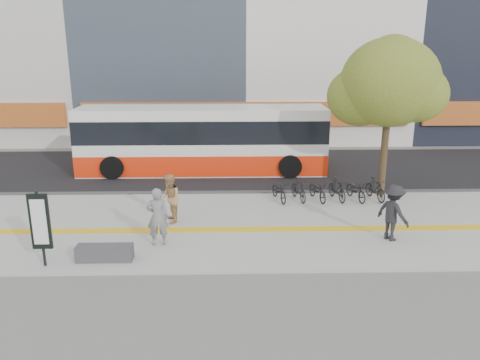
{
  "coord_description": "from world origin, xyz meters",
  "views": [
    {
      "loc": [
        0.98,
        -13.85,
        6.18
      ],
      "look_at": [
        1.36,
        2.0,
        1.51
      ],
      "focal_mm": 35.84,
      "sensor_mm": 36.0,
      "label": 1
    }
  ],
  "objects_px": {
    "signboard": "(40,223)",
    "pedestrian_tan": "(170,199)",
    "pedestrian_dark": "(393,213)",
    "seated_woman": "(157,217)",
    "bus": "(202,142)",
    "street_tree": "(388,84)",
    "bench": "(105,253)"
  },
  "relations": [
    {
      "from": "bus",
      "to": "pedestrian_dark",
      "type": "xyz_separation_m",
      "value": [
        6.37,
        -8.42,
        -0.53
      ]
    },
    {
      "from": "bench",
      "to": "pedestrian_tan",
      "type": "bearing_deg",
      "value": 62.15
    },
    {
      "from": "pedestrian_tan",
      "to": "pedestrian_dark",
      "type": "bearing_deg",
      "value": 61.61
    },
    {
      "from": "seated_woman",
      "to": "signboard",
      "type": "bearing_deg",
      "value": 19.81
    },
    {
      "from": "street_tree",
      "to": "pedestrian_dark",
      "type": "relative_size",
      "value": 3.5
    },
    {
      "from": "signboard",
      "to": "pedestrian_tan",
      "type": "xyz_separation_m",
      "value": [
        3.15,
        3.23,
        -0.43
      ]
    },
    {
      "from": "pedestrian_tan",
      "to": "pedestrian_dark",
      "type": "height_order",
      "value": "pedestrian_dark"
    },
    {
      "from": "bench",
      "to": "bus",
      "type": "xyz_separation_m",
      "value": [
        2.33,
        9.7,
        1.21
      ]
    },
    {
      "from": "pedestrian_dark",
      "to": "signboard",
      "type": "bearing_deg",
      "value": 66.21
    },
    {
      "from": "bench",
      "to": "street_tree",
      "type": "distance_m",
      "value": 12.23
    },
    {
      "from": "pedestrian_dark",
      "to": "pedestrian_tan",
      "type": "bearing_deg",
      "value": 44.49
    },
    {
      "from": "bench",
      "to": "pedestrian_dark",
      "type": "relative_size",
      "value": 0.89
    },
    {
      "from": "seated_woman",
      "to": "pedestrian_tan",
      "type": "height_order",
      "value": "seated_woman"
    },
    {
      "from": "seated_woman",
      "to": "bench",
      "type": "bearing_deg",
      "value": 32.71
    },
    {
      "from": "signboard",
      "to": "pedestrian_tan",
      "type": "relative_size",
      "value": 1.28
    },
    {
      "from": "street_tree",
      "to": "bus",
      "type": "height_order",
      "value": "street_tree"
    },
    {
      "from": "bench",
      "to": "bus",
      "type": "bearing_deg",
      "value": 76.5
    },
    {
      "from": "signboard",
      "to": "pedestrian_dark",
      "type": "height_order",
      "value": "signboard"
    },
    {
      "from": "pedestrian_tan",
      "to": "street_tree",
      "type": "bearing_deg",
      "value": 95.18
    },
    {
      "from": "street_tree",
      "to": "bench",
      "type": "bearing_deg",
      "value": -148.38
    },
    {
      "from": "seated_woman",
      "to": "pedestrian_tan",
      "type": "bearing_deg",
      "value": -99.71
    },
    {
      "from": "signboard",
      "to": "bus",
      "type": "relative_size",
      "value": 0.19
    },
    {
      "from": "bench",
      "to": "street_tree",
      "type": "xyz_separation_m",
      "value": [
        9.78,
        6.02,
        4.21
      ]
    },
    {
      "from": "bench",
      "to": "seated_woman",
      "type": "bearing_deg",
      "value": 37.64
    },
    {
      "from": "pedestrian_tan",
      "to": "signboard",
      "type": "bearing_deg",
      "value": -59.66
    },
    {
      "from": "seated_woman",
      "to": "street_tree",
      "type": "bearing_deg",
      "value": -154.4
    },
    {
      "from": "seated_woman",
      "to": "pedestrian_dark",
      "type": "bearing_deg",
      "value": 176.7
    },
    {
      "from": "signboard",
      "to": "street_tree",
      "type": "height_order",
      "value": "street_tree"
    },
    {
      "from": "signboard",
      "to": "seated_woman",
      "type": "relative_size",
      "value": 1.21
    },
    {
      "from": "street_tree",
      "to": "pedestrian_tan",
      "type": "bearing_deg",
      "value": -159.4
    },
    {
      "from": "signboard",
      "to": "bus",
      "type": "xyz_separation_m",
      "value": [
        3.93,
        10.01,
        0.15
      ]
    },
    {
      "from": "seated_woman",
      "to": "pedestrian_tan",
      "type": "distance_m",
      "value": 1.86
    }
  ]
}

